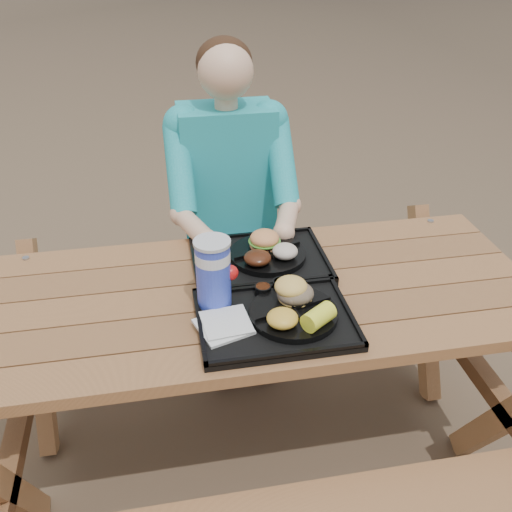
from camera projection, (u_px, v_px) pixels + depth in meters
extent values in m
plane|color=#999999|center=(256.00, 450.00, 2.20)|extent=(60.00, 60.00, 0.00)
cube|color=black|center=(275.00, 320.00, 1.67)|extent=(0.45, 0.35, 0.02)
cube|color=black|center=(260.00, 262.00, 1.94)|extent=(0.45, 0.35, 0.02)
cylinder|color=black|center=(293.00, 313.00, 1.66)|extent=(0.26, 0.26, 0.02)
cylinder|color=black|center=(268.00, 255.00, 1.94)|extent=(0.26, 0.26, 0.02)
cube|color=silver|center=(223.00, 326.00, 1.62)|extent=(0.17, 0.17, 0.02)
cylinder|color=#192FBD|center=(213.00, 274.00, 1.67)|extent=(0.10, 0.10, 0.21)
cylinder|color=black|center=(263.00, 290.00, 1.75)|extent=(0.05, 0.05, 0.03)
cylinder|color=gold|center=(282.00, 285.00, 1.77)|extent=(0.06, 0.06, 0.03)
ellipsoid|color=gold|center=(282.00, 318.00, 1.59)|extent=(0.09, 0.09, 0.04)
cube|color=black|center=(209.00, 261.00, 1.92)|extent=(0.09, 0.18, 0.01)
ellipsoid|color=#421C0D|center=(257.00, 258.00, 1.86)|extent=(0.09, 0.09, 0.04)
ellipsoid|color=beige|center=(285.00, 251.00, 1.89)|extent=(0.09, 0.09, 0.05)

